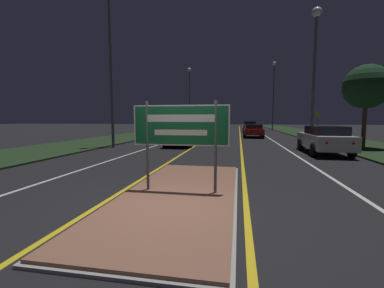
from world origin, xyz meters
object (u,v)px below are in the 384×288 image
(streetlight_right_near, at_px, (315,50))
(streetlight_left_near, at_px, (110,42))
(car_receding_1, at_px, (253,130))
(streetlight_left_far, at_px, (189,88))
(car_receding_0, at_px, (324,139))
(highway_sign, at_px, (181,129))
(car_approaching_0, at_px, (183,134))
(car_receding_2, at_px, (250,126))
(warning_sign, at_px, (318,122))
(streetlight_right_far, at_px, (274,85))

(streetlight_right_near, bearing_deg, streetlight_left_near, -167.01)
(streetlight_right_near, distance_m, car_receding_1, 10.11)
(streetlight_left_far, height_order, streetlight_right_near, streetlight_left_far)
(car_receding_0, bearing_deg, streetlight_right_near, 84.79)
(highway_sign, height_order, car_approaching_0, highway_sign)
(streetlight_left_far, distance_m, streetlight_right_near, 26.10)
(highway_sign, xyz_separation_m, streetlight_left_near, (-6.56, 9.32, 4.97))
(streetlight_left_near, distance_m, streetlight_left_far, 25.75)
(streetlight_left_far, xyz_separation_m, streetlight_right_near, (12.64, -22.83, -0.55))
(car_receding_0, bearing_deg, car_approaching_0, 160.19)
(highway_sign, bearing_deg, streetlight_left_near, 125.14)
(car_receding_1, relative_size, car_approaching_0, 0.88)
(streetlight_left_far, relative_size, car_receding_1, 2.35)
(streetlight_left_near, distance_m, car_receding_0, 13.63)
(streetlight_left_far, bearing_deg, car_receding_2, -26.14)
(car_approaching_0, bearing_deg, streetlight_left_far, 99.80)
(warning_sign, bearing_deg, car_receding_1, -161.93)
(car_receding_2, bearing_deg, car_receding_0, -82.46)
(car_receding_1, xyz_separation_m, warning_sign, (6.50, 2.12, 0.85))
(streetlight_right_near, relative_size, car_receding_0, 1.99)
(streetlight_left_near, distance_m, car_approaching_0, 7.40)
(highway_sign, distance_m, streetlight_left_far, 36.04)
(streetlight_left_far, height_order, warning_sign, streetlight_left_far)
(car_receding_2, distance_m, car_approaching_0, 19.74)
(streetlight_left_near, bearing_deg, streetlight_right_near, 12.99)
(streetlight_left_far, bearing_deg, streetlight_right_near, -61.04)
(car_approaching_0, xyz_separation_m, warning_sign, (11.73, 10.69, 0.76))
(car_receding_1, height_order, car_receding_2, car_receding_2)
(car_approaching_0, bearing_deg, car_receding_0, -19.81)
(streetlight_right_near, bearing_deg, car_receding_1, 113.11)
(car_receding_2, distance_m, warning_sign, 10.54)
(car_receding_1, distance_m, car_approaching_0, 10.04)
(highway_sign, xyz_separation_m, streetlight_right_near, (6.10, 12.24, 4.63))
(streetlight_left_near, height_order, warning_sign, streetlight_left_near)
(streetlight_right_far, bearing_deg, streetlight_right_near, -91.19)
(car_receding_2, height_order, warning_sign, warning_sign)
(streetlight_left_near, relative_size, car_approaching_0, 2.24)
(highway_sign, bearing_deg, car_receding_1, 82.09)
(highway_sign, height_order, warning_sign, warning_sign)
(streetlight_right_near, xyz_separation_m, car_receding_2, (-3.25, 18.22, -5.45))
(streetlight_left_far, bearing_deg, car_approaching_0, -80.20)
(streetlight_left_far, height_order, car_receding_1, streetlight_left_far)
(streetlight_right_far, bearing_deg, car_receding_2, -123.05)
(streetlight_right_near, xyz_separation_m, warning_sign, (3.18, 9.90, -4.69))
(streetlight_right_far, height_order, car_receding_1, streetlight_right_far)
(highway_sign, bearing_deg, streetlight_right_near, 63.49)
(streetlight_right_near, height_order, streetlight_right_far, streetlight_right_far)
(streetlight_right_far, bearing_deg, warning_sign, -79.24)
(streetlight_right_near, height_order, car_receding_1, streetlight_right_near)
(car_receding_2, xyz_separation_m, car_approaching_0, (-5.31, -19.01, 0.01))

